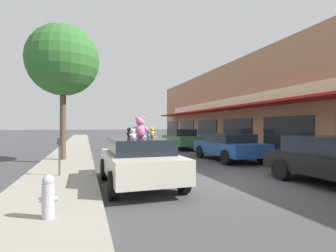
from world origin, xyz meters
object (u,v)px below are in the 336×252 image
(teddy_bear_blue, at_px, (148,134))
(fire_hydrant, at_px, (48,196))
(teddy_bear_white, at_px, (133,134))
(teddy_bear_black, at_px, (129,133))
(parked_car_far_right, at_px, (181,138))
(teddy_bear_yellow, at_px, (152,132))
(parked_car_far_center, at_px, (229,146))
(plush_art_car, at_px, (139,160))
(teddy_bear_brown, at_px, (139,134))
(street_tree, at_px, (63,61))
(parking_meter, at_px, (60,152))
(teddy_bear_giant, at_px, (140,128))

(teddy_bear_blue, distance_m, fire_hydrant, 4.04)
(teddy_bear_white, bearing_deg, fire_hydrant, 31.95)
(teddy_bear_black, relative_size, teddy_bear_blue, 1.34)
(teddy_bear_blue, xyz_separation_m, parked_car_far_right, (5.41, 11.42, -0.73))
(teddy_bear_yellow, distance_m, parked_car_far_center, 6.41)
(parked_car_far_right, bearing_deg, plush_art_car, -116.31)
(teddy_bear_brown, bearing_deg, parked_car_far_center, -125.55)
(street_tree, relative_size, parking_meter, 5.31)
(parked_car_far_right, bearing_deg, teddy_bear_black, -118.95)
(parked_car_far_center, relative_size, parking_meter, 3.66)
(teddy_bear_brown, xyz_separation_m, street_tree, (-2.80, 5.33, 3.55))
(plush_art_car, bearing_deg, teddy_bear_blue, 30.24)
(parked_car_far_center, xyz_separation_m, street_tree, (-8.39, 1.69, 4.33))
(teddy_bear_white, xyz_separation_m, parking_meter, (-2.14, 2.09, -0.63))
(plush_art_car, distance_m, parked_car_far_right, 12.97)
(teddy_bear_blue, relative_size, fire_hydrant, 0.32)
(teddy_bear_yellow, height_order, teddy_bear_white, teddy_bear_yellow)
(teddy_bear_yellow, bearing_deg, parked_car_far_right, -75.66)
(plush_art_car, relative_size, parking_meter, 3.26)
(teddy_bear_giant, xyz_separation_m, parked_car_far_center, (5.64, 4.05, -1.00))
(teddy_bear_yellow, xyz_separation_m, fire_hydrant, (-2.81, -3.47, -1.07))
(teddy_bear_brown, relative_size, parking_meter, 0.18)
(parked_car_far_center, bearing_deg, teddy_bear_white, -140.77)
(plush_art_car, bearing_deg, teddy_bear_brown, 78.48)
(plush_art_car, distance_m, teddy_bear_blue, 0.88)
(teddy_bear_white, bearing_deg, teddy_bear_giant, -131.12)
(plush_art_car, xyz_separation_m, teddy_bear_giant, (0.11, 0.39, 0.99))
(teddy_bear_blue, bearing_deg, plush_art_car, -6.34)
(teddy_bear_white, relative_size, street_tree, 0.05)
(teddy_bear_giant, xyz_separation_m, parked_car_far_right, (5.64, 11.24, -0.94))
(parking_meter, bearing_deg, teddy_bear_giant, -25.84)
(plush_art_car, distance_m, teddy_bear_giant, 1.07)
(teddy_bear_black, relative_size, street_tree, 0.05)
(teddy_bear_brown, relative_size, parked_car_far_center, 0.05)
(street_tree, bearing_deg, plush_art_car, -66.68)
(plush_art_car, bearing_deg, teddy_bear_black, 98.73)
(teddy_bear_brown, distance_m, fire_hydrant, 4.39)
(plush_art_car, xyz_separation_m, teddy_bear_black, (-0.16, 0.95, 0.82))
(parked_car_far_right, xyz_separation_m, parking_meter, (-8.16, -10.02, 0.13))
(plush_art_car, bearing_deg, fire_hydrant, -129.84)
(teddy_bear_black, relative_size, parked_car_far_center, 0.07)
(teddy_bear_giant, height_order, fire_hydrant, teddy_bear_giant)
(parked_car_far_right, relative_size, fire_hydrant, 5.85)
(teddy_bear_black, bearing_deg, teddy_bear_white, 145.19)
(teddy_bear_giant, bearing_deg, fire_hydrant, 70.34)
(plush_art_car, height_order, teddy_bear_white, teddy_bear_white)
(teddy_bear_white, height_order, teddy_bear_blue, teddy_bear_white)
(teddy_bear_black, height_order, teddy_bear_white, teddy_bear_black)
(teddy_bear_yellow, distance_m, parking_meter, 3.19)
(parking_meter, bearing_deg, street_tree, 92.93)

